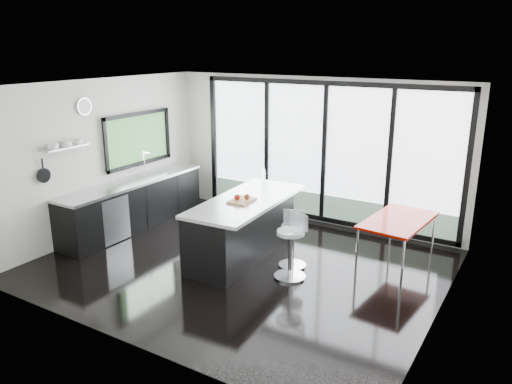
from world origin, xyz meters
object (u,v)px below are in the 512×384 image
Objects in this scene: island at (243,226)px; red_table at (396,242)px; bar_stool_near at (290,254)px; bar_stool_far at (293,246)px.

island is 1.72× the size of red_table.
bar_stool_near is at bearing -133.44° from red_table.
red_table is at bearing 10.89° from bar_stool_far.
island reaches higher than bar_stool_near.
bar_stool_far is at bearing 131.66° from bar_stool_near.
red_table is (2.28, 0.93, -0.12)m from island.
bar_stool_far is at bearing 1.67° from island.
island is 3.59× the size of bar_stool_far.
red_table is at bearing 66.43° from bar_stool_near.
island is 1.13m from bar_stool_near.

